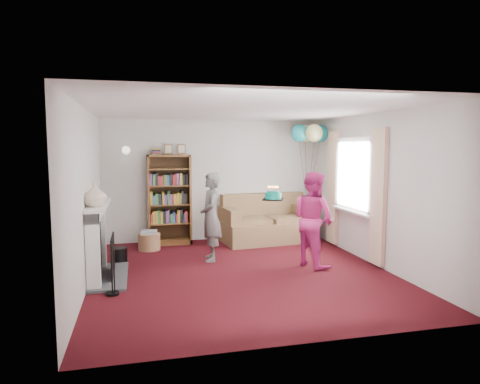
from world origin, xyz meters
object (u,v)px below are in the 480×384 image
object	(u,v)px
bookcase	(169,200)
person_magenta	(313,219)
birthday_cake	(273,196)
person_striped	(211,217)
sofa	(266,224)

from	to	relation	value
bookcase	person_magenta	size ratio (longest dim) A/B	1.29
bookcase	birthday_cake	distance (m)	2.49
bookcase	person_striped	world-z (taller)	bookcase
bookcase	sofa	world-z (taller)	bookcase
person_striped	birthday_cake	distance (m)	1.13
person_striped	person_magenta	bearing A→B (deg)	70.18
sofa	person_magenta	distance (m)	2.02
sofa	birthday_cake	xyz separation A→B (m)	(-0.41, -1.70, 0.78)
person_striped	person_magenta	world-z (taller)	person_magenta
sofa	person_striped	xyz separation A→B (m)	(-1.37, -1.25, 0.40)
person_magenta	birthday_cake	bearing A→B (deg)	45.22
bookcase	person_magenta	distance (m)	3.08
sofa	birthday_cake	size ratio (longest dim) A/B	5.66
bookcase	person_striped	xyz separation A→B (m)	(0.60, -1.48, -0.13)
birthday_cake	person_magenta	bearing A→B (deg)	-24.26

